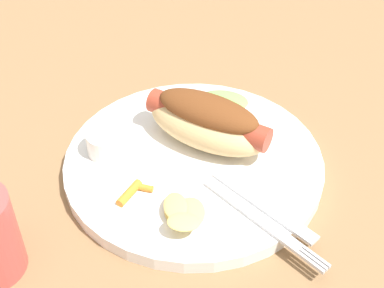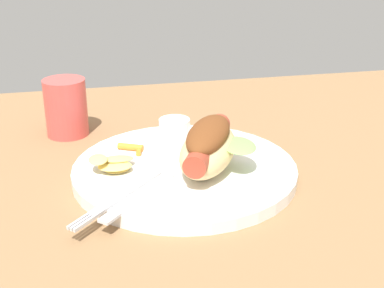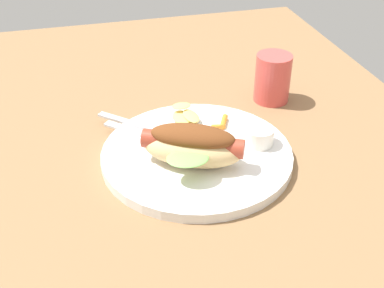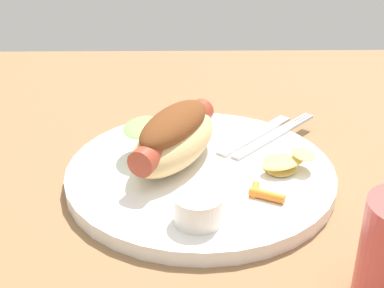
% 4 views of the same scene
% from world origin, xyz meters
% --- Properties ---
extents(ground_plane, '(1.20, 0.90, 0.02)m').
position_xyz_m(ground_plane, '(0.00, 0.00, -0.01)').
color(ground_plane, olive).
extents(plate, '(0.29, 0.29, 0.02)m').
position_xyz_m(plate, '(-0.04, -0.02, 0.01)').
color(plate, white).
rests_on(plate, ground_plane).
extents(hot_dog, '(0.12, 0.16, 0.06)m').
position_xyz_m(hot_dog, '(-0.07, -0.01, 0.05)').
color(hot_dog, '#DBB77A').
rests_on(hot_dog, plate).
extents(sauce_ramekin, '(0.05, 0.05, 0.03)m').
position_xyz_m(sauce_ramekin, '(-0.04, -0.12, 0.03)').
color(sauce_ramekin, white).
rests_on(sauce_ramekin, plate).
extents(fork, '(0.12, 0.12, 0.00)m').
position_xyz_m(fork, '(0.06, 0.05, 0.02)').
color(fork, silver).
rests_on(fork, plate).
extents(knife, '(0.10, 0.11, 0.00)m').
position_xyz_m(knife, '(0.03, 0.05, 0.02)').
color(knife, silver).
rests_on(knife, plate).
extents(chips_pile, '(0.06, 0.05, 0.02)m').
position_xyz_m(chips_pile, '(0.06, -0.03, 0.02)').
color(chips_pile, '#E5C768').
rests_on(chips_pile, plate).
extents(carrot_garnish, '(0.04, 0.04, 0.01)m').
position_xyz_m(carrot_garnish, '(0.03, -0.08, 0.02)').
color(carrot_garnish, orange).
rests_on(carrot_garnish, plate).
extents(drinking_cup, '(0.07, 0.07, 0.09)m').
position_xyz_m(drinking_cup, '(0.11, -0.21, 0.04)').
color(drinking_cup, '#D84C47').
rests_on(drinking_cup, ground_plane).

